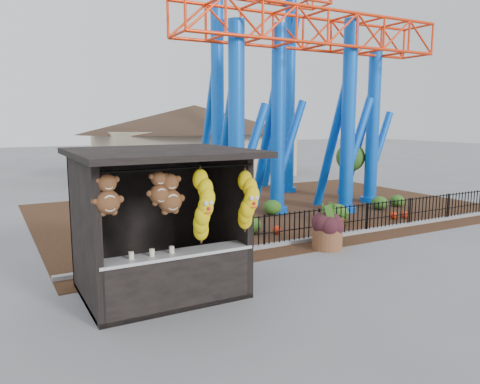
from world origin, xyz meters
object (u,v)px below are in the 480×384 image
terracotta_planter (327,239)px  prize_booth (163,226)px  potted_plant (333,228)px  roller_coaster (288,52)px

terracotta_planter → prize_booth: bearing=-167.6°
prize_booth → potted_plant: size_ratio=3.60×
prize_booth → terracotta_planter: 5.64m
terracotta_planter → potted_plant: bearing=35.2°
roller_coaster → potted_plant: size_ratio=11.32×
prize_booth → roller_coaster: roller_coaster is taller
prize_booth → roller_coaster: (8.11, 7.31, 4.92)m
prize_booth → terracotta_planter: prize_booth is taller
terracotta_planter → potted_plant: (0.51, 0.36, 0.18)m
prize_booth → terracotta_planter: (5.38, 1.19, -1.22)m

